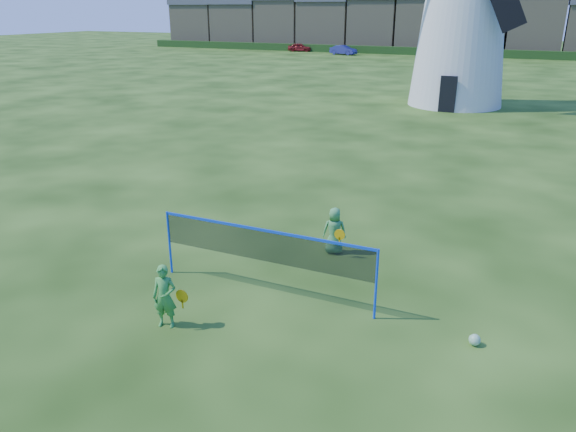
% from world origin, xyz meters
% --- Properties ---
extents(ground, '(220.00, 220.00, 0.00)m').
position_xyz_m(ground, '(0.00, 0.00, 0.00)').
color(ground, black).
rests_on(ground, ground).
extents(windmill, '(13.54, 5.86, 18.09)m').
position_xyz_m(windmill, '(-0.09, 27.00, 6.17)').
color(windmill, white).
rests_on(windmill, ground).
extents(badminton_net, '(5.05, 0.05, 1.55)m').
position_xyz_m(badminton_net, '(0.11, -0.53, 1.14)').
color(badminton_net, blue).
rests_on(badminton_net, ground).
extents(player_girl, '(0.69, 0.44, 1.31)m').
position_xyz_m(player_girl, '(-1.07, -2.51, 0.66)').
color(player_girl, green).
rests_on(player_girl, ground).
extents(player_boy, '(0.70, 0.55, 1.22)m').
position_xyz_m(player_boy, '(0.75, 2.16, 0.61)').
color(player_boy, '#46914B').
rests_on(player_boy, ground).
extents(play_ball, '(0.22, 0.22, 0.22)m').
position_xyz_m(play_ball, '(4.59, -0.66, 0.11)').
color(play_ball, green).
rests_on(play_ball, ground).
extents(terraced_houses, '(65.95, 8.40, 8.38)m').
position_xyz_m(terraced_houses, '(-18.88, 72.00, 3.93)').
color(terraced_houses, '#998966').
rests_on(terraced_houses, ground).
extents(hedge, '(62.00, 0.80, 1.00)m').
position_xyz_m(hedge, '(-22.00, 66.00, 0.50)').
color(hedge, '#193814').
rests_on(hedge, ground).
extents(car_left, '(3.58, 2.00, 1.15)m').
position_xyz_m(car_left, '(-27.68, 65.45, 0.58)').
color(car_left, maroon).
rests_on(car_left, ground).
extents(car_right, '(3.86, 1.98, 1.21)m').
position_xyz_m(car_right, '(-20.08, 62.61, 0.61)').
color(car_right, navy).
rests_on(car_right, ground).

